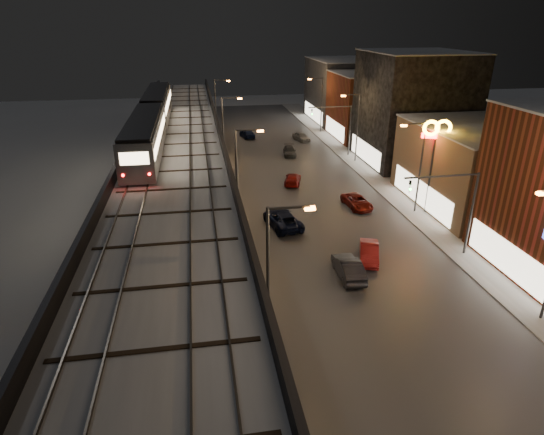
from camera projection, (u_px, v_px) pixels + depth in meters
road_surface at (312, 203)px, 47.61m from camera, size 17.00×120.00×0.06m
sidewalk_right at (402, 197)px, 49.10m from camera, size 4.00×120.00×0.14m
under_viaduct_pavement at (182, 211)px, 45.56m from camera, size 11.00×120.00×0.06m
elevated_viaduct at (176, 167)px, 40.48m from camera, size 9.00×100.00×6.30m
viaduct_trackbed at (175, 158)px, 40.29m from camera, size 8.40×100.00×0.32m
viaduct_parapet_streetside at (224, 151)px, 40.79m from camera, size 0.30×100.00×1.10m
viaduct_parapet_far at (124, 155)px, 39.47m from camera, size 0.30×100.00×1.10m
building_c at (480, 167)px, 45.77m from camera, size 12.20×15.20×8.16m
building_d at (413, 109)px, 59.04m from camera, size 12.20×13.20×14.16m
building_e at (372, 106)px, 72.50m from camera, size 12.20×12.20×10.16m
building_f at (345, 90)px, 84.96m from camera, size 12.20×16.20×11.16m
streetlight_left_1 at (273, 271)px, 24.44m from camera, size 2.57×0.28×9.00m
streetlight_left_2 at (239, 171)px, 40.71m from camera, size 2.57×0.28×9.00m
streetlight_right_2 at (418, 162)px, 43.31m from camera, size 2.56×0.28×9.00m
streetlight_left_3 at (225, 128)px, 56.99m from camera, size 2.57×0.28×9.00m
streetlight_right_3 at (356, 123)px, 59.58m from camera, size 2.56×0.28×9.00m
streetlight_left_4 at (217, 104)px, 73.26m from camera, size 2.57×0.28×9.00m
streetlight_right_4 at (320, 101)px, 75.86m from camera, size 2.56×0.28×9.00m
traffic_light_rig_a at (459, 204)px, 35.33m from camera, size 6.10×0.34×7.00m
traffic_light_rig_b at (342, 124)px, 62.45m from camera, size 6.10×0.34×7.00m
subway_train at (152, 118)px, 47.51m from camera, size 2.76×33.46×3.29m
car_near_white at (348, 268)px, 33.70m from camera, size 1.68×4.52×1.47m
car_mid_silver at (283, 220)px, 41.86m from camera, size 3.40×5.71×1.49m
car_mid_dark at (293, 179)px, 52.93m from camera, size 2.86×4.53×1.22m
car_far_white at (247, 134)px, 73.74m from camera, size 2.49×4.46×1.43m
car_onc_silver at (369, 253)px, 36.03m from camera, size 2.67×4.32×1.34m
car_onc_dark at (357, 202)px, 46.25m from camera, size 2.48×4.62×1.23m
car_onc_white at (290, 151)px, 64.14m from camera, size 2.30×4.41×1.22m
car_onc_red at (301, 137)px, 71.78m from camera, size 2.52×4.25×1.35m
sign_mcdonalds at (436, 139)px, 42.37m from camera, size 2.75×0.77×9.27m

